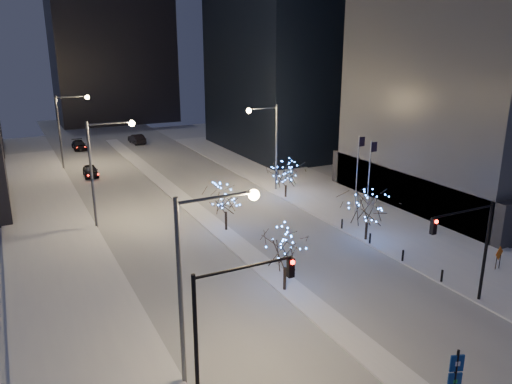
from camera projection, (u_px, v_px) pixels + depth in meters
ground at (364, 351)px, 28.28m from camera, size 160.00×160.00×0.00m
road at (173, 191)px, 58.12m from camera, size 20.00×130.00×0.02m
median at (187, 203)px, 53.83m from camera, size 2.00×80.00×0.15m
east_sidewalk at (356, 209)px, 51.82m from camera, size 10.00×90.00×0.15m
west_sidewalk at (61, 263)px, 39.23m from camera, size 8.00×90.00×0.15m
plinth at (499, 174)px, 57.80m from camera, size 30.00×24.00×4.00m
horizon_block at (110, 20)px, 103.23m from camera, size 24.00×14.00×42.00m
street_lamp_w_near at (200, 263)px, 24.21m from camera, size 4.40×0.56×10.00m
street_lamp_w_mid at (102, 159)px, 45.53m from camera, size 4.40×0.56×10.00m
street_lamp_w_far at (67, 121)px, 66.85m from camera, size 4.40×0.56×10.00m
street_lamp_east at (269, 137)px, 56.36m from camera, size 3.90×0.56×10.00m
traffic_signal_west at (227, 311)px, 23.22m from camera, size 5.26×0.43×7.00m
traffic_signal_east at (471, 239)px, 31.62m from camera, size 5.26×0.43×7.00m
flagpoles at (363, 173)px, 47.39m from camera, size 1.35×2.60×8.00m
bollards at (386, 247)px, 41.06m from camera, size 0.16×12.16×0.90m
car_near at (90, 171)px, 64.35m from camera, size 1.99×4.43×1.48m
car_mid at (137, 139)px, 85.06m from camera, size 2.11×5.02×1.61m
car_far at (79, 145)px, 80.44m from camera, size 2.03×4.91×1.42m
holiday_tree_median_near at (285, 248)px, 34.06m from camera, size 4.07×4.07×4.83m
holiday_tree_median_far at (226, 200)px, 45.17m from camera, size 4.18×4.18×4.34m
holiday_tree_plaza_near at (368, 207)px, 42.92m from camera, size 4.50×4.50×4.77m
holiday_tree_plaza_far at (286, 173)px, 54.92m from camera, size 4.59×4.59×4.34m
wayfinding_sign at (455, 377)px, 22.59m from camera, size 0.63×0.30×3.64m
construction_sign at (499, 255)px, 37.76m from camera, size 1.11×0.29×1.86m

